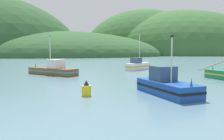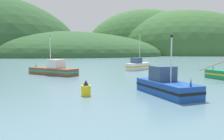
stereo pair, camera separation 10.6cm
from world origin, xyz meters
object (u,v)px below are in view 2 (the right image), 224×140
(fishing_boat_blue, at_px, (166,85))
(fishing_boat_white, at_px, (138,65))
(channel_buoy, at_px, (86,89))
(fishing_boat_brown, at_px, (53,70))

(fishing_boat_blue, distance_m, fishing_boat_white, 27.21)
(fishing_boat_blue, bearing_deg, fishing_boat_white, 157.34)
(fishing_boat_blue, distance_m, channel_buoy, 7.43)
(fishing_boat_white, bearing_deg, fishing_boat_brown, 158.28)
(fishing_boat_brown, height_order, fishing_boat_blue, fishing_boat_brown)
(fishing_boat_blue, xyz_separation_m, channel_buoy, (-7.42, 0.22, -0.27))
(fishing_boat_brown, bearing_deg, fishing_boat_blue, 165.32)
(fishing_boat_blue, xyz_separation_m, fishing_boat_white, (3.47, 26.99, 0.10))
(fishing_boat_brown, distance_m, channel_buoy, 19.29)
(fishing_boat_white, height_order, channel_buoy, fishing_boat_white)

